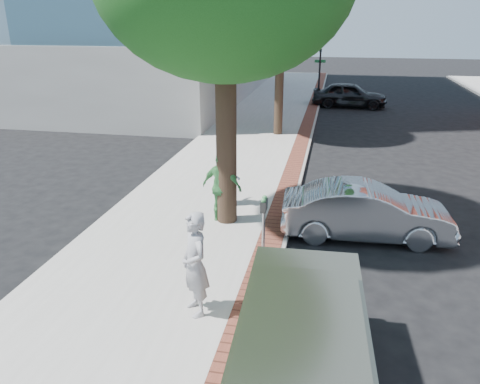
% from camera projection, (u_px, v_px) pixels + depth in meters
% --- Properties ---
extents(ground, '(120.00, 120.00, 0.00)m').
position_uv_depth(ground, '(234.00, 261.00, 10.67)').
color(ground, black).
rests_on(ground, ground).
extents(sidewalk, '(5.00, 60.00, 0.15)m').
position_uv_depth(sidewalk, '(240.00, 158.00, 18.27)').
color(sidewalk, '#9E9991').
rests_on(sidewalk, ground).
extents(brick_strip, '(0.60, 60.00, 0.01)m').
position_uv_depth(brick_strip, '(296.00, 159.00, 17.83)').
color(brick_strip, brown).
rests_on(brick_strip, sidewalk).
extents(curb, '(0.10, 60.00, 0.15)m').
position_uv_depth(curb, '(305.00, 161.00, 17.79)').
color(curb, gray).
rests_on(curb, ground).
extents(office_base, '(18.20, 22.20, 4.00)m').
position_uv_depth(office_base, '(118.00, 67.00, 32.58)').
color(office_base, gray).
rests_on(office_base, ground).
extents(signal_near, '(0.70, 0.15, 3.80)m').
position_uv_depth(signal_near, '(320.00, 67.00, 29.91)').
color(signal_near, black).
rests_on(signal_near, ground).
extents(tree_far, '(4.80, 4.80, 7.14)m').
position_uv_depth(tree_far, '(281.00, 15.00, 19.92)').
color(tree_far, black).
rests_on(tree_far, sidewalk).
extents(parking_meter, '(0.12, 0.32, 1.47)m').
position_uv_depth(parking_meter, '(264.00, 215.00, 10.14)').
color(parking_meter, gray).
rests_on(parking_meter, sidewalk).
extents(person_gray, '(0.81, 0.85, 1.96)m').
position_uv_depth(person_gray, '(195.00, 264.00, 8.25)').
color(person_gray, '#99989D').
rests_on(person_gray, sidewalk).
extents(person_officer, '(0.85, 0.98, 1.71)m').
position_uv_depth(person_officer, '(228.00, 175.00, 13.32)').
color(person_officer, '#8DB1DA').
rests_on(person_officer, sidewalk).
extents(person_green, '(1.19, 0.71, 1.89)m').
position_uv_depth(person_green, '(222.00, 187.00, 12.13)').
color(person_green, '#44964E').
rests_on(person_green, sidewalk).
extents(sedan_silver, '(4.24, 1.70, 1.37)m').
position_uv_depth(sedan_silver, '(366.00, 212.00, 11.63)').
color(sedan_silver, '#B7B9BF').
rests_on(sedan_silver, ground).
extents(bg_car, '(4.56, 2.02, 1.53)m').
position_uv_depth(bg_car, '(350.00, 95.00, 28.69)').
color(bg_car, black).
rests_on(bg_car, ground).
extents(van, '(1.87, 4.51, 1.64)m').
position_uv_depth(van, '(301.00, 356.00, 6.36)').
color(van, gray).
rests_on(van, ground).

